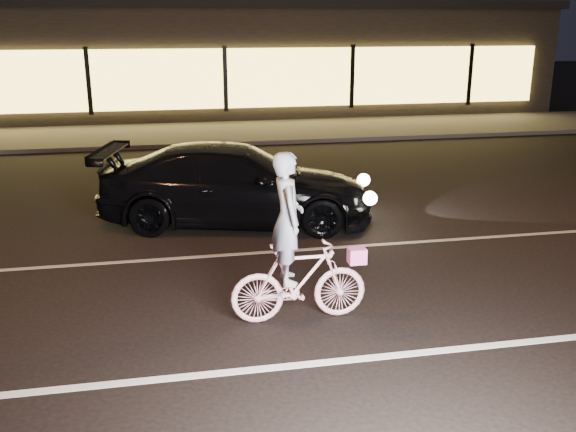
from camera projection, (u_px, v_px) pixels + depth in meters
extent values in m
plane|color=black|center=(342.00, 301.00, 8.43)|extent=(90.00, 90.00, 0.00)
cube|color=silver|center=(379.00, 357.00, 7.02)|extent=(60.00, 0.12, 0.01)
cube|color=gray|center=(308.00, 249.00, 10.31)|extent=(60.00, 0.10, 0.01)
cube|color=#383533|center=(232.00, 132.00, 20.61)|extent=(30.00, 4.00, 0.12)
cube|color=black|center=(214.00, 60.00, 25.66)|extent=(25.00, 8.00, 4.00)
cube|color=black|center=(213.00, 6.00, 25.06)|extent=(25.40, 8.40, 0.30)
cube|color=#F9D257|center=(225.00, 79.00, 21.94)|extent=(23.00, 0.15, 2.00)
cube|color=black|center=(88.00, 81.00, 21.03)|extent=(0.15, 0.08, 2.20)
cube|color=black|center=(225.00, 79.00, 21.86)|extent=(0.15, 0.08, 2.20)
cube|color=black|center=(352.00, 77.00, 22.69)|extent=(0.15, 0.08, 2.20)
cube|color=black|center=(470.00, 75.00, 23.52)|extent=(0.15, 0.08, 2.20)
imported|color=#EA4C74|center=(299.00, 282.00, 7.77)|extent=(1.68, 0.47, 1.01)
imported|color=white|center=(287.00, 218.00, 7.50)|extent=(0.38, 0.58, 1.58)
cube|color=#ED48AB|center=(357.00, 256.00, 7.82)|extent=(0.21, 0.17, 0.19)
imported|color=black|center=(236.00, 184.00, 11.50)|extent=(5.19, 3.00, 1.41)
sphere|color=#FFF2BF|center=(364.00, 180.00, 12.08)|extent=(0.24, 0.24, 0.24)
sphere|color=#FFF2BF|center=(370.00, 198.00, 10.84)|extent=(0.24, 0.24, 0.24)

